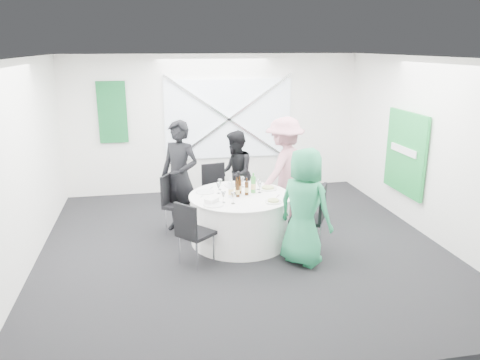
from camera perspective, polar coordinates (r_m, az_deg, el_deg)
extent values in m
plane|color=black|center=(7.23, 0.31, -8.07)|extent=(6.00, 6.00, 0.00)
plane|color=silver|center=(6.60, 0.34, 14.70)|extent=(6.00, 6.00, 0.00)
plane|color=white|center=(9.68, -3.19, 6.83)|extent=(6.00, 0.00, 6.00)
plane|color=white|center=(4.02, 8.81, -7.03)|extent=(6.00, 0.00, 6.00)
plane|color=white|center=(6.87, -25.05, 1.41)|extent=(0.00, 6.00, 6.00)
plane|color=white|center=(7.92, 22.17, 3.54)|extent=(0.00, 6.00, 6.00)
cube|color=silver|center=(9.67, -1.39, 7.44)|extent=(2.60, 0.03, 1.60)
cube|color=silver|center=(9.63, -1.35, 7.40)|extent=(2.63, 0.05, 1.84)
cube|color=silver|center=(9.63, -1.35, 7.40)|extent=(2.63, 0.05, 1.84)
cube|color=#136131|center=(9.53, -15.29, 7.96)|extent=(0.55, 0.04, 1.20)
cube|color=green|center=(8.43, 19.51, 3.12)|extent=(0.05, 1.20, 1.40)
cylinder|color=white|center=(7.27, 0.00, -4.77)|extent=(1.52, 1.52, 0.74)
cylinder|color=white|center=(7.14, 0.00, -1.93)|extent=(1.56, 1.56, 0.02)
cube|color=black|center=(8.14, -2.77, -1.72)|extent=(0.52, 0.52, 0.05)
cube|color=black|center=(8.25, -3.29, 0.43)|extent=(0.42, 0.13, 0.47)
cylinder|color=silver|center=(8.43, -2.02, -2.82)|extent=(0.02, 0.02, 0.45)
cylinder|color=silver|center=(8.32, -4.32, -3.13)|extent=(0.02, 0.02, 0.45)
cylinder|color=silver|center=(8.12, -1.13, -3.58)|extent=(0.02, 0.02, 0.45)
cylinder|color=silver|center=(8.00, -3.51, -3.91)|extent=(0.02, 0.02, 0.45)
cube|color=black|center=(7.62, -7.30, -3.08)|extent=(0.61, 0.61, 0.05)
cube|color=black|center=(7.63, -8.79, -1.02)|extent=(0.25, 0.39, 0.47)
cylinder|color=silver|center=(7.93, -7.82, -4.22)|extent=(0.02, 0.02, 0.45)
cylinder|color=silver|center=(7.63, -9.05, -5.09)|extent=(0.02, 0.02, 0.45)
cylinder|color=silver|center=(7.78, -5.46, -4.55)|extent=(0.02, 0.02, 0.45)
cylinder|color=silver|center=(7.48, -6.61, -5.46)|extent=(0.02, 0.02, 0.45)
cube|color=black|center=(7.89, 6.84, -2.30)|extent=(0.59, 0.59, 0.05)
cube|color=black|center=(7.95, 8.08, -0.17)|extent=(0.21, 0.41, 0.48)
cylinder|color=silver|center=(7.96, 8.65, -4.12)|extent=(0.02, 0.02, 0.46)
cylinder|color=silver|center=(8.22, 6.92, -3.41)|extent=(0.02, 0.02, 0.46)
cylinder|color=silver|center=(7.73, 6.64, -4.67)|extent=(0.02, 0.02, 0.46)
cylinder|color=silver|center=(7.99, 4.93, -3.91)|extent=(0.02, 0.02, 0.46)
cube|color=black|center=(7.00, 8.14, -4.70)|extent=(0.63, 0.63, 0.06)
cube|color=black|center=(6.87, 10.05, -2.73)|extent=(0.25, 0.41, 0.50)
cylinder|color=silver|center=(6.90, 9.33, -7.40)|extent=(0.02, 0.02, 0.47)
cylinder|color=silver|center=(7.24, 9.80, -6.26)|extent=(0.02, 0.02, 0.47)
cylinder|color=silver|center=(6.95, 6.25, -7.07)|extent=(0.02, 0.02, 0.47)
cylinder|color=silver|center=(7.29, 6.87, -5.95)|extent=(0.02, 0.02, 0.47)
cube|color=black|center=(6.55, -5.37, -6.51)|extent=(0.59, 0.59, 0.05)
cube|color=black|center=(6.32, -6.68, -4.96)|extent=(0.29, 0.33, 0.45)
cylinder|color=silver|center=(6.64, -7.41, -8.46)|extent=(0.02, 0.02, 0.43)
cylinder|color=silver|center=(6.43, -5.25, -9.28)|extent=(0.02, 0.02, 0.43)
cylinder|color=silver|center=(6.86, -5.37, -7.56)|extent=(0.02, 0.02, 0.43)
cylinder|color=silver|center=(6.65, -3.22, -8.31)|extent=(0.02, 0.02, 0.43)
imported|color=black|center=(7.60, -7.34, 0.38)|extent=(0.80, 0.75, 1.83)
imported|color=black|center=(8.29, -0.58, 0.77)|extent=(0.50, 0.79, 1.53)
imported|color=#CE8594|center=(8.06, 5.39, 1.28)|extent=(1.24, 1.18, 1.81)
imported|color=#268E5C|center=(6.48, 7.85, -3.28)|extent=(0.92, 0.96, 1.66)
cylinder|color=silver|center=(7.60, -0.91, -0.67)|extent=(0.26, 0.26, 0.01)
cylinder|color=silver|center=(7.29, -4.27, -1.45)|extent=(0.29, 0.29, 0.01)
cylinder|color=silver|center=(7.45, 3.42, -1.05)|extent=(0.29, 0.29, 0.01)
cylinder|color=#9BB963|center=(7.44, 3.42, -0.90)|extent=(0.19, 0.19, 0.02)
cylinder|color=silver|center=(6.84, 4.09, -2.66)|extent=(0.25, 0.25, 0.01)
cylinder|color=#9BB963|center=(6.83, 4.10, -2.50)|extent=(0.16, 0.16, 0.02)
cylinder|color=silver|center=(6.71, -3.25, -3.01)|extent=(0.29, 0.29, 0.01)
cube|color=white|center=(6.79, -3.48, -2.46)|extent=(0.23, 0.23, 0.05)
cylinder|color=#3D200B|center=(7.14, -0.39, -0.96)|extent=(0.06, 0.06, 0.21)
cylinder|color=#3D200B|center=(7.11, -0.40, 0.08)|extent=(0.02, 0.02, 0.06)
cylinder|color=#DFC176|center=(7.15, -0.39, -1.12)|extent=(0.06, 0.06, 0.07)
cylinder|color=#3D200B|center=(7.19, -0.04, -0.83)|extent=(0.06, 0.06, 0.22)
cylinder|color=#3D200B|center=(7.15, -0.04, 0.23)|extent=(0.02, 0.02, 0.06)
cylinder|color=#DFC176|center=(7.19, -0.04, -0.99)|extent=(0.06, 0.06, 0.08)
cylinder|color=#3D200B|center=(7.11, 0.83, -1.03)|extent=(0.06, 0.06, 0.21)
cylinder|color=#3D200B|center=(7.07, 0.83, 0.03)|extent=(0.02, 0.02, 0.06)
cylinder|color=#DFC176|center=(7.12, 0.82, -1.19)|extent=(0.06, 0.06, 0.07)
cylinder|color=#3D200B|center=(7.03, -0.27, -1.31)|extent=(0.06, 0.06, 0.19)
cylinder|color=#3D200B|center=(6.99, -0.27, -0.32)|extent=(0.02, 0.02, 0.06)
cylinder|color=#DFC176|center=(7.04, -0.27, -1.46)|extent=(0.06, 0.06, 0.07)
cylinder|color=green|center=(7.23, 1.63, -0.58)|extent=(0.08, 0.08, 0.25)
cylinder|color=green|center=(7.18, 1.64, 0.63)|extent=(0.03, 0.03, 0.06)
cylinder|color=#DFC176|center=(7.24, 1.63, -0.77)|extent=(0.08, 0.08, 0.09)
cylinder|color=white|center=(6.98, -1.10, -1.22)|extent=(0.08, 0.08, 0.25)
cylinder|color=white|center=(6.93, -1.11, 0.00)|extent=(0.03, 0.03, 0.06)
cylinder|color=#DFC176|center=(6.99, -1.10, -1.41)|extent=(0.08, 0.08, 0.09)
cylinder|color=white|center=(7.23, -2.63, -1.61)|extent=(0.06, 0.06, 0.00)
cylinder|color=white|center=(7.22, -2.64, -1.22)|extent=(0.01, 0.01, 0.10)
cone|color=white|center=(7.19, -2.65, -0.64)|extent=(0.07, 0.07, 0.08)
cylinder|color=white|center=(6.76, -0.84, -2.88)|extent=(0.06, 0.06, 0.00)
cylinder|color=white|center=(6.75, -0.84, -2.46)|extent=(0.01, 0.01, 0.10)
cone|color=white|center=(6.72, -0.84, -1.85)|extent=(0.07, 0.07, 0.08)
cylinder|color=white|center=(7.42, -2.45, -1.15)|extent=(0.06, 0.06, 0.00)
cylinder|color=white|center=(7.40, -2.46, -0.77)|extent=(0.01, 0.01, 0.10)
cone|color=white|center=(7.38, -2.46, -0.21)|extent=(0.07, 0.07, 0.08)
cylinder|color=white|center=(7.27, 2.41, -1.51)|extent=(0.06, 0.06, 0.00)
cylinder|color=white|center=(7.26, 2.42, -1.11)|extent=(0.01, 0.01, 0.10)
cone|color=white|center=(7.24, 2.42, -0.54)|extent=(0.07, 0.07, 0.08)
cylinder|color=white|center=(7.41, 2.20, -1.17)|extent=(0.06, 0.06, 0.00)
cylinder|color=white|center=(7.40, 2.21, -0.78)|extent=(0.01, 0.01, 0.10)
cone|color=white|center=(7.37, 2.21, -0.22)|extent=(0.07, 0.07, 0.08)
cylinder|color=white|center=(7.54, 0.32, -0.85)|extent=(0.06, 0.06, 0.00)
cylinder|color=white|center=(7.53, 0.33, -0.47)|extent=(0.01, 0.01, 0.10)
cone|color=white|center=(7.50, 0.33, 0.09)|extent=(0.07, 0.07, 0.08)
cylinder|color=white|center=(6.81, -2.03, -2.74)|extent=(0.06, 0.06, 0.00)
cylinder|color=white|center=(6.80, -2.03, -2.33)|extent=(0.01, 0.01, 0.10)
cone|color=white|center=(6.77, -2.04, -1.72)|extent=(0.07, 0.07, 0.08)
cube|color=silver|center=(7.69, 0.53, -0.51)|extent=(0.15, 0.02, 0.01)
cube|color=silver|center=(7.64, -1.86, -0.62)|extent=(0.15, 0.02, 0.01)
cube|color=silver|center=(7.48, -3.55, -1.01)|extent=(0.09, 0.14, 0.01)
cube|color=silver|center=(7.12, -4.63, -1.92)|extent=(0.07, 0.14, 0.01)
cube|color=silver|center=(6.78, 3.59, -2.84)|extent=(0.10, 0.13, 0.01)
cube|color=silver|center=(7.10, 4.62, -1.98)|extent=(0.10, 0.13, 0.01)
cube|color=silver|center=(7.40, 4.02, -1.22)|extent=(0.09, 0.14, 0.01)
cube|color=silver|center=(7.59, 2.61, -0.75)|extent=(0.08, 0.14, 0.01)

